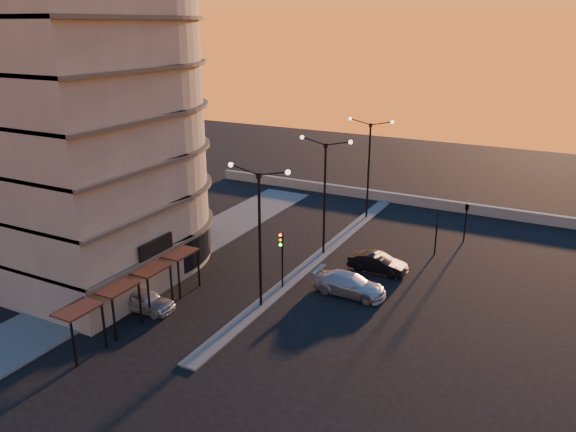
# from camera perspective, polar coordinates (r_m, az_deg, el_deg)

# --- Properties ---
(ground) EXTENTS (120.00, 120.00, 0.00)m
(ground) POSITION_cam_1_polar(r_m,az_deg,el_deg) (37.49, -2.76, -9.14)
(ground) COLOR black
(ground) RESTS_ON ground
(sidewalk_west) EXTENTS (5.00, 40.00, 0.12)m
(sidewalk_west) POSITION_cam_1_polar(r_m,az_deg,el_deg) (45.95, -11.61, -3.94)
(sidewalk_west) COLOR #464644
(sidewalk_west) RESTS_ON ground
(median) EXTENTS (1.20, 36.00, 0.12)m
(median) POSITION_cam_1_polar(r_m,az_deg,el_deg) (45.51, 3.61, -3.79)
(median) COLOR #464644
(median) RESTS_ON ground
(parapet) EXTENTS (44.00, 0.50, 1.00)m
(parapet) POSITION_cam_1_polar(r_m,az_deg,el_deg) (58.97, 11.80, 1.67)
(parapet) COLOR slate
(parapet) RESTS_ON ground
(building) EXTENTS (14.35, 17.08, 25.00)m
(building) POSITION_cam_1_polar(r_m,az_deg,el_deg) (42.39, -19.85, 10.09)
(building) COLOR slate
(building) RESTS_ON ground
(streetlamp_near) EXTENTS (4.32, 0.32, 9.51)m
(streetlamp_near) POSITION_cam_1_polar(r_m,az_deg,el_deg) (35.20, -2.90, -1.09)
(streetlamp_near) COLOR black
(streetlamp_near) RESTS_ON ground
(streetlamp_mid) EXTENTS (4.32, 0.32, 9.51)m
(streetlamp_mid) POSITION_cam_1_polar(r_m,az_deg,el_deg) (43.67, 3.76, 2.91)
(streetlamp_mid) COLOR black
(streetlamp_mid) RESTS_ON ground
(streetlamp_far) EXTENTS (4.32, 0.32, 9.51)m
(streetlamp_far) POSITION_cam_1_polar(r_m,az_deg,el_deg) (52.68, 8.23, 5.56)
(streetlamp_far) COLOR black
(streetlamp_far) RESTS_ON ground
(traffic_light_main) EXTENTS (0.28, 0.44, 4.25)m
(traffic_light_main) POSITION_cam_1_polar(r_m,az_deg,el_deg) (38.51, -0.67, -3.57)
(traffic_light_main) COLOR black
(traffic_light_main) RESTS_ON ground
(signal_east_a) EXTENTS (0.13, 0.16, 3.60)m
(signal_east_a) POSITION_cam_1_polar(r_m,az_deg,el_deg) (46.11, 14.84, -1.62)
(signal_east_a) COLOR black
(signal_east_a) RESTS_ON ground
(signal_east_b) EXTENTS (0.42, 1.99, 3.60)m
(signal_east_b) POSITION_cam_1_polar(r_m,az_deg,el_deg) (49.21, 17.74, 0.85)
(signal_east_b) COLOR black
(signal_east_b) RESTS_ON ground
(car_hatchback) EXTENTS (4.35, 2.03, 1.44)m
(car_hatchback) POSITION_cam_1_polar(r_m,az_deg,el_deg) (37.85, -14.51, -8.26)
(car_hatchback) COLOR #B4B5BC
(car_hatchback) RESTS_ON ground
(car_sedan) EXTENTS (4.41, 1.65, 1.44)m
(car_sedan) POSITION_cam_1_polar(r_m,az_deg,el_deg) (42.54, 9.10, -4.73)
(car_sedan) COLOR black
(car_sedan) RESTS_ON ground
(car_wagon) EXTENTS (5.15, 2.17, 1.48)m
(car_wagon) POSITION_cam_1_polar(r_m,az_deg,el_deg) (38.90, 6.27, -6.91)
(car_wagon) COLOR #A5A7AD
(car_wagon) RESTS_ON ground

